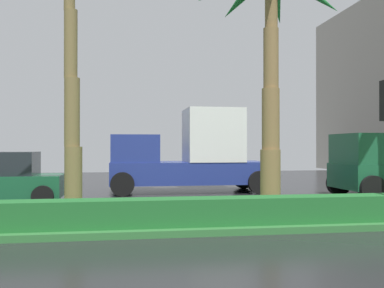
# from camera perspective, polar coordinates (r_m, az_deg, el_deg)

# --- Properties ---
(ground_plane) EXTENTS (90.00, 42.00, 0.10)m
(ground_plane) POSITION_cam_1_polar(r_m,az_deg,el_deg) (12.38, -1.53, -9.36)
(ground_plane) COLOR black
(median_strip) EXTENTS (85.50, 4.00, 0.15)m
(median_strip) POSITION_cam_1_polar(r_m,az_deg,el_deg) (11.38, -0.86, -9.53)
(median_strip) COLOR #2D6B33
(median_strip) RESTS_ON ground_plane
(median_hedge) EXTENTS (76.50, 0.70, 0.60)m
(median_hedge) POSITION_cam_1_polar(r_m,az_deg,el_deg) (9.95, 0.29, -8.67)
(median_hedge) COLOR #1E6028
(median_hedge) RESTS_ON median_strip
(palm_tree_centre) EXTENTS (4.24, 4.16, 7.19)m
(palm_tree_centre) POSITION_cam_1_polar(r_m,az_deg,el_deg) (12.92, 10.17, 16.77)
(palm_tree_centre) COLOR olive
(palm_tree_centre) RESTS_ON median_strip
(box_truck_lead) EXTENTS (6.40, 2.64, 3.46)m
(box_truck_lead) POSITION_cam_1_polar(r_m,az_deg,el_deg) (18.45, -0.29, -1.40)
(box_truck_lead) COLOR navy
(box_truck_lead) RESTS_ON ground_plane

